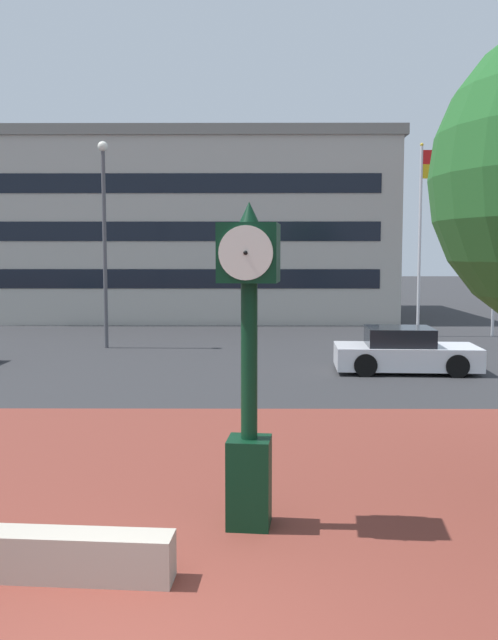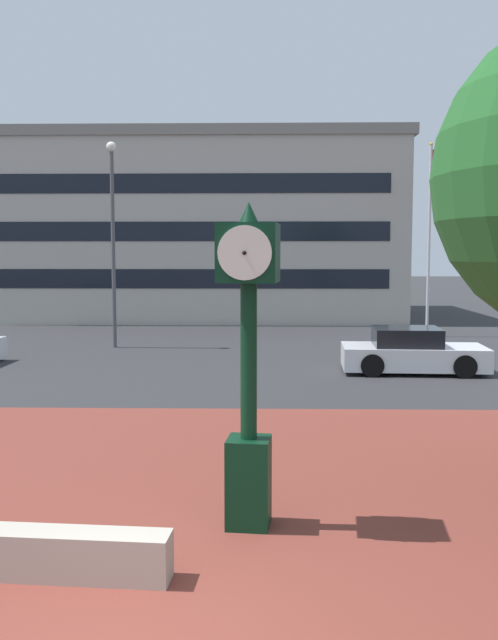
% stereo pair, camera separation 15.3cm
% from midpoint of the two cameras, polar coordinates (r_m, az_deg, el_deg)
% --- Properties ---
extents(plaza_brick_paving, '(44.00, 13.39, 0.01)m').
position_cam_midpoint_polar(plaza_brick_paving, '(9.05, -7.76, -16.47)').
color(plaza_brick_paving, brown).
rests_on(plaza_brick_paving, ground).
extents(planter_wall, '(3.22, 0.64, 0.50)m').
position_cam_midpoint_polar(planter_wall, '(8.07, -18.57, -17.61)').
color(planter_wall, '#ADA393').
rests_on(planter_wall, ground).
extents(street_clock, '(0.77, 0.83, 3.99)m').
position_cam_midpoint_polar(street_clock, '(8.52, -0.50, -2.88)').
color(street_clock, black).
rests_on(street_clock, ground).
extents(car_street_near, '(4.10, 2.13, 1.28)m').
position_cam_midpoint_polar(car_street_near, '(20.50, 12.31, -2.56)').
color(car_street_near, silver).
rests_on(car_street_near, ground).
extents(flagpole_primary, '(1.85, 0.14, 7.79)m').
position_cam_midpoint_polar(flagpole_primary, '(29.42, 14.12, 8.04)').
color(flagpole_primary, silver).
rests_on(flagpole_primary, ground).
extents(civic_building, '(20.72, 13.30, 9.31)m').
position_cam_midpoint_polar(civic_building, '(39.39, -4.52, 7.28)').
color(civic_building, '#B2ADA3').
rests_on(civic_building, ground).
extents(street_lamp_post, '(0.36, 0.36, 7.29)m').
position_cam_midpoint_polar(street_lamp_post, '(25.53, -11.86, 7.62)').
color(street_lamp_post, '#4C4C51').
rests_on(street_lamp_post, ground).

